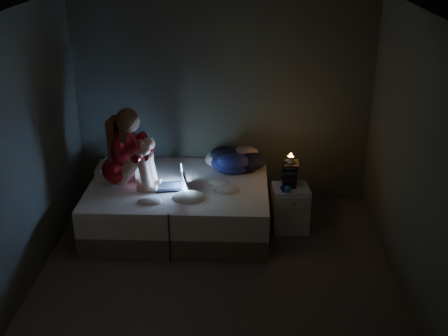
{
  "coord_description": "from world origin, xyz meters",
  "views": [
    {
      "loc": [
        0.26,
        -4.62,
        3.28
      ],
      "look_at": [
        0.05,
        1.0,
        0.8
      ],
      "focal_mm": 44.73,
      "sensor_mm": 36.0,
      "label": 1
    }
  ],
  "objects_px": {
    "bed": "(179,205)",
    "nightstand": "(290,208)",
    "laptop": "(171,177)",
    "phone": "(284,189)",
    "candle": "(291,159)",
    "woman": "(117,147)"
  },
  "relations": [
    {
      "from": "laptop",
      "to": "candle",
      "type": "distance_m",
      "value": 1.36
    },
    {
      "from": "bed",
      "to": "phone",
      "type": "distance_m",
      "value": 1.22
    },
    {
      "from": "bed",
      "to": "laptop",
      "type": "height_order",
      "value": "laptop"
    },
    {
      "from": "bed",
      "to": "nightstand",
      "type": "distance_m",
      "value": 1.28
    },
    {
      "from": "bed",
      "to": "nightstand",
      "type": "height_order",
      "value": "bed"
    },
    {
      "from": "woman",
      "to": "candle",
      "type": "relative_size",
      "value": 11.46
    },
    {
      "from": "woman",
      "to": "phone",
      "type": "distance_m",
      "value": 1.91
    },
    {
      "from": "woman",
      "to": "phone",
      "type": "height_order",
      "value": "woman"
    },
    {
      "from": "nightstand",
      "to": "phone",
      "type": "bearing_deg",
      "value": -152.1
    },
    {
      "from": "bed",
      "to": "nightstand",
      "type": "bearing_deg",
      "value": -0.83
    },
    {
      "from": "bed",
      "to": "woman",
      "type": "xyz_separation_m",
      "value": [
        -0.66,
        -0.07,
        0.74
      ]
    },
    {
      "from": "nightstand",
      "to": "candle",
      "type": "bearing_deg",
      "value": 99.26
    },
    {
      "from": "laptop",
      "to": "candle",
      "type": "relative_size",
      "value": 4.57
    },
    {
      "from": "laptop",
      "to": "phone",
      "type": "distance_m",
      "value": 1.27
    },
    {
      "from": "laptop",
      "to": "nightstand",
      "type": "xyz_separation_m",
      "value": [
        1.35,
        0.1,
        -0.42
      ]
    },
    {
      "from": "bed",
      "to": "candle",
      "type": "distance_m",
      "value": 1.39
    },
    {
      "from": "nightstand",
      "to": "phone",
      "type": "relative_size",
      "value": 3.85
    },
    {
      "from": "candle",
      "to": "phone",
      "type": "xyz_separation_m",
      "value": [
        -0.07,
        -0.13,
        -0.31
      ]
    },
    {
      "from": "bed",
      "to": "phone",
      "type": "bearing_deg",
      "value": -3.68
    },
    {
      "from": "bed",
      "to": "phone",
      "type": "xyz_separation_m",
      "value": [
        1.19,
        -0.08,
        0.27
      ]
    },
    {
      "from": "laptop",
      "to": "candle",
      "type": "xyz_separation_m",
      "value": [
        1.34,
        0.17,
        0.17
      ]
    },
    {
      "from": "bed",
      "to": "woman",
      "type": "bearing_deg",
      "value": -173.82
    }
  ]
}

